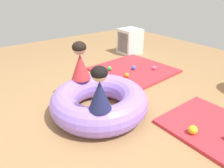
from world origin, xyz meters
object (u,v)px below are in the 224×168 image
(child_in_red, at_px, (80,61))
(child_in_navy, at_px, (100,89))
(play_ball_pink, at_px, (154,68))
(play_ball_yellow, at_px, (193,130))
(storage_cube, at_px, (129,41))
(play_ball_orange, at_px, (127,75))
(play_ball_blue, at_px, (133,68))
(play_ball_green, at_px, (109,69))
(inflatable_cushion, at_px, (99,101))

(child_in_red, bearing_deg, child_in_navy, 172.71)
(child_in_navy, distance_m, play_ball_pink, 2.05)
(play_ball_yellow, distance_m, storage_cube, 2.99)
(child_in_red, distance_m, play_ball_orange, 1.07)
(play_ball_blue, xyz_separation_m, storage_cube, (-0.91, 0.67, 0.20))
(child_in_red, bearing_deg, play_ball_green, -49.69)
(inflatable_cushion, xyz_separation_m, play_ball_pink, (-0.53, 1.57, -0.09))
(inflatable_cushion, distance_m, play_ball_orange, 1.09)
(play_ball_pink, xyz_separation_m, storage_cube, (-1.14, 0.35, 0.20))
(inflatable_cushion, height_order, play_ball_orange, inflatable_cushion)
(play_ball_yellow, bearing_deg, inflatable_cushion, -150.71)
(inflatable_cushion, relative_size, play_ball_orange, 14.54)
(play_ball_orange, distance_m, storage_cube, 1.50)
(child_in_navy, distance_m, play_ball_blue, 1.91)
(play_ball_pink, distance_m, storage_cube, 1.21)
(child_in_navy, distance_m, play_ball_green, 1.79)
(child_in_navy, xyz_separation_m, play_ball_pink, (-0.89, 1.78, -0.48))
(storage_cube, bearing_deg, play_ball_blue, -36.23)
(child_in_red, relative_size, play_ball_pink, 6.81)
(child_in_navy, bearing_deg, play_ball_blue, -155.32)
(child_in_navy, relative_size, play_ball_yellow, 4.72)
(play_ball_orange, bearing_deg, play_ball_blue, 121.15)
(child_in_red, height_order, play_ball_green, child_in_red)
(play_ball_orange, bearing_deg, play_ball_green, -171.61)
(inflatable_cushion, bearing_deg, play_ball_blue, 121.10)
(play_ball_orange, bearing_deg, play_ball_pink, 87.13)
(play_ball_pink, bearing_deg, play_ball_green, -122.92)
(play_ball_blue, xyz_separation_m, play_ball_orange, (0.20, -0.32, 0.00))
(play_ball_blue, bearing_deg, child_in_red, -75.02)
(play_ball_pink, bearing_deg, child_in_navy, -63.58)
(play_ball_yellow, relative_size, play_ball_orange, 1.19)
(play_ball_green, xyz_separation_m, storage_cube, (-0.68, 1.05, 0.20))
(child_in_red, height_order, play_ball_pink, child_in_red)
(inflatable_cushion, distance_m, play_ball_yellow, 1.13)
(play_ball_blue, height_order, storage_cube, storage_cube)
(child_in_navy, bearing_deg, play_ball_yellow, 128.34)
(inflatable_cushion, xyz_separation_m, child_in_navy, (0.36, -0.22, 0.39))
(play_ball_yellow, bearing_deg, child_in_red, -158.15)
(play_ball_pink, xyz_separation_m, play_ball_yellow, (1.51, -1.01, 0.01))
(inflatable_cushion, height_order, storage_cube, storage_cube)
(child_in_navy, xyz_separation_m, play_ball_blue, (-1.11, 1.47, -0.48))
(child_in_navy, bearing_deg, child_in_red, -117.37)
(child_in_red, bearing_deg, play_ball_orange, -73.78)
(play_ball_pink, bearing_deg, inflatable_cushion, -71.37)
(child_in_red, xyz_separation_m, storage_cube, (-1.25, 1.93, -0.30))
(child_in_red, height_order, storage_cube, child_in_red)
(child_in_red, height_order, play_ball_blue, child_in_red)
(child_in_navy, height_order, play_ball_orange, child_in_navy)
(play_ball_blue, height_order, play_ball_orange, play_ball_orange)
(child_in_red, distance_m, play_ball_yellow, 1.59)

